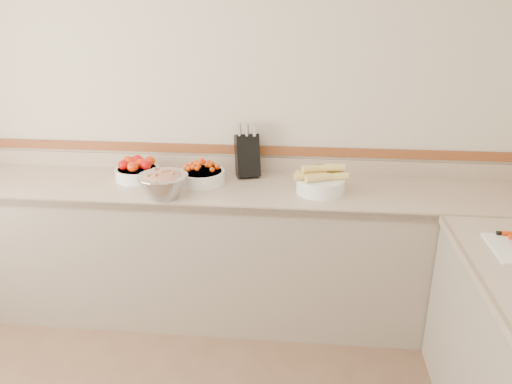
# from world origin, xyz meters

# --- Properties ---
(back_wall) EXTENTS (4.00, 0.00, 4.00)m
(back_wall) POSITION_xyz_m (0.00, 2.00, 1.30)
(back_wall) COLOR beige
(back_wall) RESTS_ON ground_plane
(counter_back) EXTENTS (4.00, 0.65, 1.08)m
(counter_back) POSITION_xyz_m (0.00, 1.68, 0.45)
(counter_back) COLOR tan
(counter_back) RESTS_ON ground_plane
(knife_block) EXTENTS (0.19, 0.22, 0.36)m
(knife_block) POSITION_xyz_m (0.24, 1.90, 1.05)
(knife_block) COLOR black
(knife_block) RESTS_ON counter_back
(tomato_bowl) EXTENTS (0.28, 0.28, 0.14)m
(tomato_bowl) POSITION_xyz_m (-0.46, 1.76, 0.96)
(tomato_bowl) COLOR white
(tomato_bowl) RESTS_ON counter_back
(cherry_tomato_bowl) EXTENTS (0.30, 0.30, 0.16)m
(cherry_tomato_bowl) POSITION_xyz_m (-0.04, 1.74, 0.95)
(cherry_tomato_bowl) COLOR white
(cherry_tomato_bowl) RESTS_ON counter_back
(corn_bowl) EXTENTS (0.33, 0.30, 0.18)m
(corn_bowl) POSITION_xyz_m (0.71, 1.64, 0.97)
(corn_bowl) COLOR white
(corn_bowl) RESTS_ON counter_back
(rhubarb_bowl) EXTENTS (0.30, 0.30, 0.17)m
(rhubarb_bowl) POSITION_xyz_m (-0.21, 1.47, 0.99)
(rhubarb_bowl) COLOR #B2B2BA
(rhubarb_bowl) RESTS_ON counter_back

